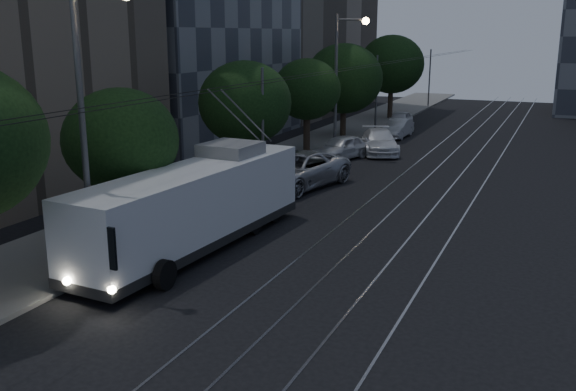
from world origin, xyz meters
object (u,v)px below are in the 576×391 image
at_px(streetlamp_near, 91,103).
at_px(car_white_b, 379,142).
at_px(car_white_a, 341,147).
at_px(car_white_c, 398,128).
at_px(car_white_d, 400,120).
at_px(trolleybus, 196,206).
at_px(streetlamp_far, 342,71).
at_px(pickup_silver, 297,170).

bearing_deg(streetlamp_near, car_white_b, 85.17).
bearing_deg(car_white_a, car_white_c, 102.84).
distance_m(car_white_d, streetlamp_near, 36.88).
xyz_separation_m(trolleybus, streetlamp_far, (-1.28, 19.53, 3.74)).
relative_size(pickup_silver, car_white_d, 1.59).
bearing_deg(streetlamp_far, car_white_a, -69.57).
bearing_deg(trolleybus, car_white_d, 95.18).
distance_m(streetlamp_near, streetlamp_far, 23.17).
relative_size(trolleybus, car_white_c, 2.84).
xyz_separation_m(car_white_a, car_white_c, (1.06, 9.92, -0.07)).
height_order(trolleybus, streetlamp_near, streetlamp_near).
relative_size(car_white_c, car_white_d, 1.01).
bearing_deg(streetlamp_near, car_white_d, 89.17).
height_order(car_white_c, streetlamp_far, streetlamp_far).
xyz_separation_m(pickup_silver, streetlamp_near, (-0.91, -13.76, 4.67)).
bearing_deg(trolleybus, pickup_silver, 95.91).
height_order(car_white_a, car_white_d, car_white_a).
relative_size(trolleybus, streetlamp_far, 1.33).
distance_m(car_white_a, streetlamp_far, 4.82).
relative_size(car_white_a, streetlamp_far, 0.50).
height_order(pickup_silver, car_white_a, pickup_silver).
bearing_deg(pickup_silver, trolleybus, -74.94).
xyz_separation_m(streetlamp_near, streetlamp_far, (-0.01, 23.17, -0.23)).
bearing_deg(car_white_c, car_white_a, -94.06).
height_order(car_white_d, streetlamp_near, streetlamp_near).
distance_m(trolleybus, car_white_c, 28.11).
distance_m(car_white_c, car_white_d, 4.92).
distance_m(pickup_silver, car_white_c, 17.99).
bearing_deg(car_white_d, car_white_b, -84.20).
bearing_deg(car_white_d, streetlamp_far, -94.11).
relative_size(pickup_silver, streetlamp_near, 0.70).
bearing_deg(car_white_d, car_white_c, -79.79).
relative_size(streetlamp_near, streetlamp_far, 1.05).
bearing_deg(streetlamp_far, car_white_c, 79.68).
bearing_deg(car_white_b, car_white_d, 75.30).
distance_m(trolleybus, car_white_b, 21.20).
xyz_separation_m(trolleybus, car_white_c, (0.28, 28.09, -0.92)).
relative_size(car_white_b, car_white_c, 1.28).
bearing_deg(streetlamp_far, car_white_b, 37.89).
distance_m(trolleybus, streetlamp_near, 5.54).
height_order(pickup_silver, car_white_b, pickup_silver).
bearing_deg(car_white_c, trolleybus, -88.56).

